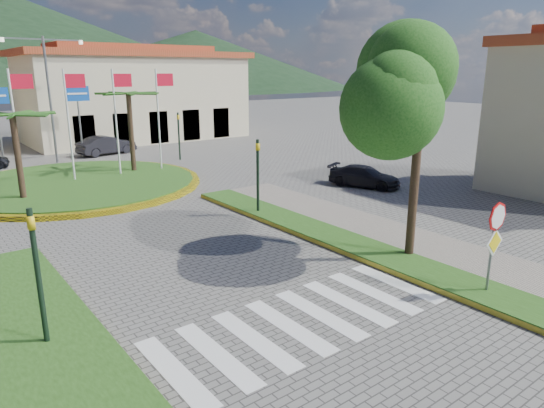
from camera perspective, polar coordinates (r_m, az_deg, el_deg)
ground at (r=10.01m, az=19.73°, el=-21.69°), size 160.00×160.00×0.00m
sidewalk_right at (r=15.48m, az=25.87°, el=-8.31°), size 4.00×28.00×0.15m
verge_right at (r=14.48m, az=23.67°, el=-9.61°), size 1.60×28.00×0.18m
crosswalk at (r=12.17m, az=3.42°, el=-13.55°), size 8.00×3.00×0.01m
roundabout_island at (r=27.54m, az=-21.85°, el=2.28°), size 12.70×12.70×6.00m
stop_sign at (r=13.96m, az=24.75°, el=-3.16°), size 0.80×0.11×2.65m
deciduous_tree at (r=15.45m, az=17.18°, el=12.06°), size 3.60×3.60×6.80m
traffic_light_left at (r=11.37m, az=-25.93°, el=-6.56°), size 0.15×0.18×3.20m
traffic_light_right at (r=20.12m, az=-1.69°, el=4.06°), size 0.15×0.18×3.20m
traffic_light_far at (r=33.79m, az=-10.92°, el=8.40°), size 0.18×0.15×3.20m
direction_sign_east at (r=36.46m, az=-21.83°, el=10.60°), size 1.60×0.14×5.20m
street_lamp_centre at (r=34.97m, az=-24.73°, el=11.73°), size 4.80×0.16×8.00m
building_right at (r=45.37m, az=-15.77°, el=12.31°), size 19.08×9.54×8.05m
hill_far_east at (r=158.96m, az=-8.85°, el=16.33°), size 120.00×120.00×18.00m
car_dark_b at (r=37.47m, az=-18.89°, el=6.57°), size 4.35×2.19×1.37m
car_side_right at (r=25.96m, az=10.82°, el=3.22°), size 2.87×4.06×1.09m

